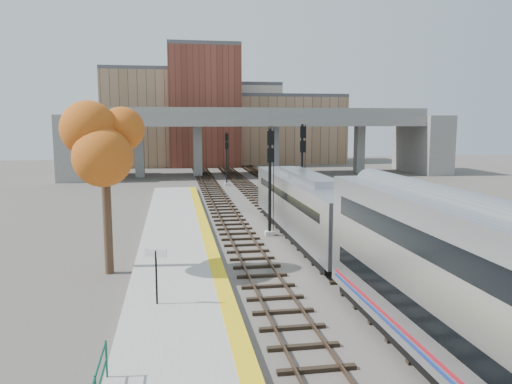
{
  "coord_description": "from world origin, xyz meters",
  "views": [
    {
      "loc": [
        -7.39,
        -25.9,
        7.58
      ],
      "look_at": [
        -1.47,
        9.77,
        2.5
      ],
      "focal_mm": 35.0,
      "sensor_mm": 36.0,
      "label": 1
    }
  ],
  "objects": [
    {
      "name": "car_b",
      "position": [
        15.31,
        27.07,
        0.59
      ],
      "size": [
        2.62,
        3.51,
        1.11
      ],
      "primitive_type": "imported",
      "rotation": [
        0.0,
        0.0,
        0.49
      ],
      "color": "#99999E",
      "rests_on": "parking_lot"
    },
    {
      "name": "buildings_far",
      "position": [
        1.26,
        66.57,
        7.88
      ],
      "size": [
        43.0,
        21.0,
        20.6
      ],
      "color": "#A77F61",
      "rests_on": "ground"
    },
    {
      "name": "parking_lot",
      "position": [
        14.0,
        28.0,
        0.02
      ],
      "size": [
        14.0,
        18.0,
        0.04
      ],
      "primitive_type": "cube",
      "color": "black",
      "rests_on": "ground"
    },
    {
      "name": "signal_mast_mid",
      "position": [
        3.0,
        13.64,
        3.74
      ],
      "size": [
        0.6,
        0.64,
        7.41
      ],
      "color": "#9E9E99",
      "rests_on": "ground"
    },
    {
      "name": "signal_mast_near",
      "position": [
        -1.1,
        6.32,
        3.58
      ],
      "size": [
        0.6,
        0.64,
        7.17
      ],
      "color": "#9E9E99",
      "rests_on": "ground"
    },
    {
      "name": "signal_mast_far",
      "position": [
        -1.1,
        33.43,
        3.01
      ],
      "size": [
        0.6,
        0.64,
        6.35
      ],
      "color": "#9E9E99",
      "rests_on": "ground"
    },
    {
      "name": "locomotive",
      "position": [
        1.0,
        4.93,
        2.28
      ],
      "size": [
        3.02,
        19.05,
        4.1
      ],
      "color": "#A8AAB2",
      "rests_on": "ground"
    },
    {
      "name": "overpass",
      "position": [
        4.92,
        45.0,
        5.81
      ],
      "size": [
        54.0,
        12.0,
        9.5
      ],
      "color": "slate",
      "rests_on": "ground"
    },
    {
      "name": "car_c",
      "position": [
        16.33,
        31.78,
        0.58
      ],
      "size": [
        2.32,
        3.94,
        1.07
      ],
      "primitive_type": "imported",
      "rotation": [
        0.0,
        0.0,
        -0.23
      ],
      "color": "#99999E",
      "rests_on": "parking_lot"
    },
    {
      "name": "ground",
      "position": [
        0.0,
        0.0,
        0.0
      ],
      "size": [
        160.0,
        160.0,
        0.0
      ],
      "primitive_type": "plane",
      "color": "#47423D",
      "rests_on": "ground"
    },
    {
      "name": "tracks",
      "position": [
        0.93,
        12.5,
        0.08
      ],
      "size": [
        10.7,
        95.0,
        0.25
      ],
      "color": "black",
      "rests_on": "ground"
    },
    {
      "name": "car_a",
      "position": [
        12.0,
        21.83,
        0.68
      ],
      "size": [
        2.38,
        3.98,
        1.27
      ],
      "primitive_type": "imported",
      "rotation": [
        0.0,
        0.0,
        0.25
      ],
      "color": "#99999E",
      "rests_on": "parking_lot"
    },
    {
      "name": "tree",
      "position": [
        -10.7,
        -0.62,
        6.45
      ],
      "size": [
        3.6,
        3.6,
        8.7
      ],
      "color": "#382619",
      "rests_on": "ground"
    },
    {
      "name": "platform",
      "position": [
        -7.25,
        0.0,
        0.17
      ],
      "size": [
        4.5,
        60.0,
        0.35
      ],
      "primitive_type": "cube",
      "color": "#9E9E99",
      "rests_on": "ground"
    },
    {
      "name": "yellow_strip",
      "position": [
        -5.35,
        0.0,
        0.35
      ],
      "size": [
        0.7,
        60.0,
        0.01
      ],
      "primitive_type": "cube",
      "color": "yellow",
      "rests_on": "platform"
    },
    {
      "name": "station_sign",
      "position": [
        -8.17,
        -6.33,
        1.98
      ],
      "size": [
        0.87,
        0.34,
        2.27
      ],
      "rotation": [
        0.0,
        0.0,
        -0.34
      ],
      "color": "black",
      "rests_on": "platform"
    }
  ]
}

